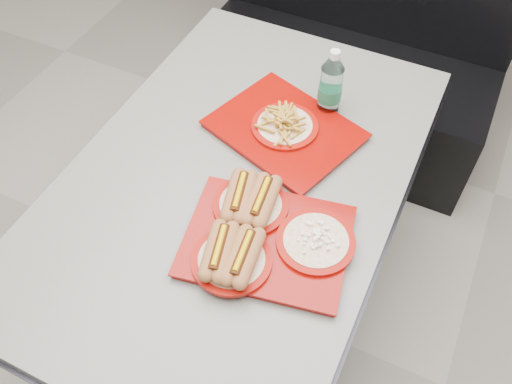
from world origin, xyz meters
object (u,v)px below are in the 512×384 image
at_px(diner_table, 237,209).
at_px(tray_near, 261,234).
at_px(booth_bench, 348,56).
at_px(water_bottle, 331,87).
at_px(tray_far, 285,127).

relative_size(diner_table, tray_near, 3.07).
xyz_separation_m(booth_bench, water_bottle, (0.14, -0.74, 0.45)).
relative_size(tray_near, water_bottle, 2.04).
bearing_deg(diner_table, tray_near, -47.61).
xyz_separation_m(diner_table, booth_bench, (0.00, 1.09, -0.18)).
xyz_separation_m(booth_bench, tray_far, (0.06, -0.88, 0.37)).
bearing_deg(booth_bench, tray_far, -86.21).
bearing_deg(diner_table, water_bottle, 68.29).
bearing_deg(water_bottle, diner_table, -111.71).
height_order(diner_table, water_bottle, water_bottle).
xyz_separation_m(diner_table, tray_far, (0.06, 0.21, 0.19)).
distance_m(tray_far, water_bottle, 0.18).
distance_m(diner_table, tray_far, 0.29).
relative_size(booth_bench, tray_far, 2.75).
distance_m(diner_table, tray_near, 0.31).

